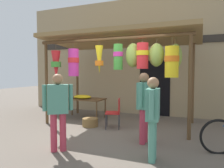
# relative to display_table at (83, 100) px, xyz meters

# --- Properties ---
(ground_plane) EXTENTS (30.00, 30.00, 0.00)m
(ground_plane) POSITION_rel_display_table_xyz_m (1.63, -1.07, -0.63)
(ground_plane) COLOR #60564C
(shop_facade) EXTENTS (9.79, 0.29, 4.33)m
(shop_facade) POSITION_rel_display_table_xyz_m (1.63, 1.61, 1.54)
(shop_facade) COLOR #9E8966
(shop_facade) RESTS_ON ground_plane
(market_stall_canopy) EXTENTS (4.65, 2.28, 2.75)m
(market_stall_canopy) POSITION_rel_display_table_xyz_m (1.49, -0.40, 1.72)
(market_stall_canopy) COLOR brown
(market_stall_canopy) RESTS_ON ground_plane
(display_table) EXTENTS (1.44, 0.76, 0.69)m
(display_table) POSITION_rel_display_table_xyz_m (0.00, 0.00, 0.00)
(display_table) COLOR brown
(display_table) RESTS_ON ground_plane
(flower_heap_on_table) EXTENTS (0.63, 0.44, 0.12)m
(flower_heap_on_table) POSITION_rel_display_table_xyz_m (0.02, -0.08, 0.13)
(flower_heap_on_table) COLOR yellow
(flower_heap_on_table) RESTS_ON display_table
(folding_chair) EXTENTS (0.51, 0.51, 0.84)m
(folding_chair) POSITION_rel_display_table_xyz_m (1.48, -0.76, -0.13)
(folding_chair) COLOR #AD1E1E
(folding_chair) RESTS_ON ground_plane
(wicker_basket_by_table) EXTENTS (0.46, 0.46, 0.24)m
(wicker_basket_by_table) POSITION_rel_display_table_xyz_m (0.72, -0.84, -0.51)
(wicker_basket_by_table) COLOR brown
(wicker_basket_by_table) RESTS_ON ground_plane
(vendor_in_orange) EXTENTS (0.24, 0.59, 1.58)m
(vendor_in_orange) POSITION_rel_display_table_xyz_m (2.53, -1.68, 0.30)
(vendor_in_orange) COLOR #B23347
(vendor_in_orange) RESTS_ON ground_plane
(customer_foreground) EXTENTS (0.26, 0.59, 1.51)m
(customer_foreground) POSITION_rel_display_table_xyz_m (2.92, -2.56, 0.25)
(customer_foreground) COLOR #4C8E7A
(customer_foreground) RESTS_ON ground_plane
(shopper_by_bananas) EXTENTS (0.49, 0.42, 1.56)m
(shopper_by_bananas) POSITION_rel_display_table_xyz_m (1.07, -2.83, 0.29)
(shopper_by_bananas) COLOR #B23347
(shopper_by_bananas) RESTS_ON ground_plane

